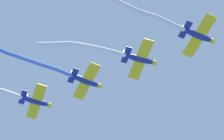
{
  "coord_description": "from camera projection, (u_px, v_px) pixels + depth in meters",
  "views": [
    {
      "loc": [
        -6.86,
        28.03,
        7.38
      ],
      "look_at": [
        19.99,
        0.52,
        66.36
      ],
      "focal_mm": 67.01,
      "sensor_mm": 36.0,
      "label": 1
    }
  ],
  "objects": [
    {
      "name": "airplane_lead",
      "position": [
        199.0,
        35.0,
        66.38
      ],
      "size": [
        8.02,
        6.19,
        2.0
      ],
      "rotation": [
        0.0,
        0.0,
        4.33
      ],
      "color": "navy"
    },
    {
      "name": "smoke_trail_left_wing",
      "position": [
        82.0,
        47.0,
        67.69
      ],
      "size": [
        9.21,
        11.92,
        1.04
      ],
      "color": "white"
    },
    {
      "name": "airplane_right_wing",
      "position": [
        86.0,
        81.0,
        71.8
      ],
      "size": [
        8.05,
        6.2,
        2.0
      ],
      "rotation": [
        0.0,
        0.0,
        4.36
      ],
      "color": "navy"
    },
    {
      "name": "smoke_trail_right_wing",
      "position": [
        4.0,
        54.0,
        70.59
      ],
      "size": [
        13.85,
        20.23,
        3.89
      ],
      "color": "#4C75DB"
    },
    {
      "name": "smoke_trail_lead",
      "position": [
        117.0,
        0.0,
        64.21
      ],
      "size": [
        9.46,
        21.79,
        3.38
      ],
      "color": "white"
    },
    {
      "name": "airplane_slot",
      "position": [
        36.0,
        101.0,
        74.5
      ],
      "size": [
        7.93,
        6.16,
        2.0
      ],
      "rotation": [
        0.0,
        0.0,
        4.27
      ],
      "color": "navy"
    },
    {
      "name": "airplane_left_wing",
      "position": [
        140.0,
        59.0,
        69.08
      ],
      "size": [
        7.84,
        6.12,
        2.0
      ],
      "rotation": [
        0.0,
        0.0,
        4.22
      ],
      "color": "navy"
    }
  ]
}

